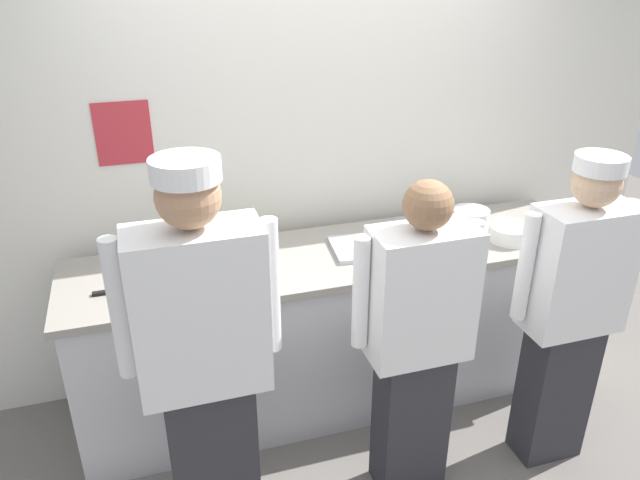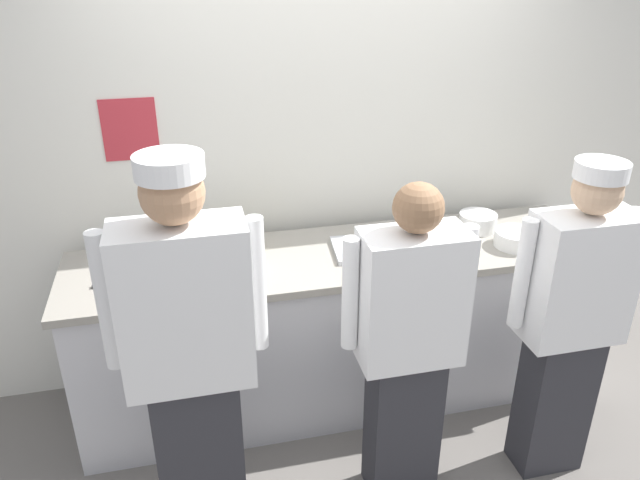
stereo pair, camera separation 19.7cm
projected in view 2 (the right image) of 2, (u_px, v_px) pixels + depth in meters
ground_plane at (355, 437)px, 3.31m from camera, size 9.00×9.00×0.00m
wall_back at (319, 139)px, 3.44m from camera, size 4.47×0.11×2.84m
prep_counter at (339, 327)px, 3.43m from camera, size 2.85×0.69×0.94m
chef_near_left at (190, 356)px, 2.39m from camera, size 0.63×0.24×1.77m
chef_center at (408, 343)px, 2.67m from camera, size 0.58×0.24×1.58m
chef_far_right at (570, 319)px, 2.80m from camera, size 0.59×0.24×1.61m
plate_stack_front at (516, 239)px, 3.29m from camera, size 0.23×0.23×0.08m
plate_stack_rear at (478, 222)px, 3.48m from camera, size 0.21×0.21×0.10m
mixing_bowl_steel at (210, 259)px, 3.01m from camera, size 0.39×0.39×0.14m
sheet_tray at (372, 248)px, 3.25m from camera, size 0.44×0.35×0.02m
squeeze_bottle_primary at (245, 234)px, 3.23m from camera, size 0.06×0.06×0.19m
ramekin_orange_sauce at (418, 235)px, 3.37m from camera, size 0.11×0.11×0.04m
ramekin_yellow_sauce at (545, 230)px, 3.43m from camera, size 0.11×0.11×0.04m
ramekin_green_sauce at (469, 239)px, 3.33m from camera, size 0.09×0.09×0.04m
chefs_knife at (117, 284)px, 2.92m from camera, size 0.27×0.03×0.02m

